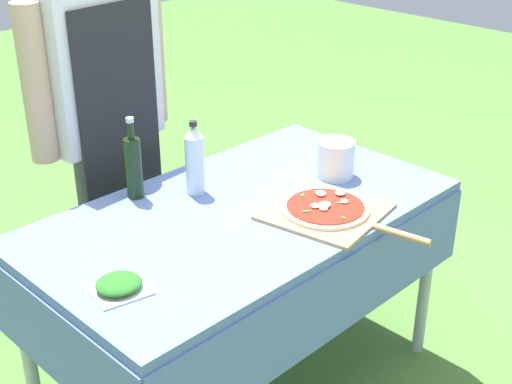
# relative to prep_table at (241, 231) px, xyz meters

# --- Properties ---
(prep_table) EXTENTS (1.47, 0.84, 0.78)m
(prep_table) POSITION_rel_prep_table_xyz_m (0.00, 0.00, 0.00)
(prep_table) COLOR #607AB7
(prep_table) RESTS_ON ground
(person_cook) EXTENTS (0.64, 0.24, 1.70)m
(person_cook) POSITION_rel_prep_table_xyz_m (-0.07, 0.70, 0.32)
(person_cook) COLOR #4C4C51
(person_cook) RESTS_ON ground
(pizza_on_peel) EXTENTS (0.42, 0.58, 0.05)m
(pizza_on_peel) POSITION_rel_prep_table_xyz_m (0.18, -0.23, 0.10)
(pizza_on_peel) COLOR tan
(pizza_on_peel) RESTS_ON prep_table
(oil_bottle) EXTENTS (0.06, 0.06, 0.30)m
(oil_bottle) POSITION_rel_prep_table_xyz_m (-0.19, 0.33, 0.20)
(oil_bottle) COLOR black
(oil_bottle) RESTS_ON prep_table
(water_bottle) EXTENTS (0.07, 0.07, 0.27)m
(water_bottle) POSITION_rel_prep_table_xyz_m (-0.02, 0.21, 0.21)
(water_bottle) COLOR silver
(water_bottle) RESTS_ON prep_table
(herb_container) EXTENTS (0.18, 0.18, 0.04)m
(herb_container) POSITION_rel_prep_table_xyz_m (-0.58, -0.11, 0.11)
(herb_container) COLOR silver
(herb_container) RESTS_ON prep_table
(mixing_tub) EXTENTS (0.14, 0.14, 0.14)m
(mixing_tub) POSITION_rel_prep_table_xyz_m (0.43, -0.05, 0.16)
(mixing_tub) COLOR silver
(mixing_tub) RESTS_ON prep_table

